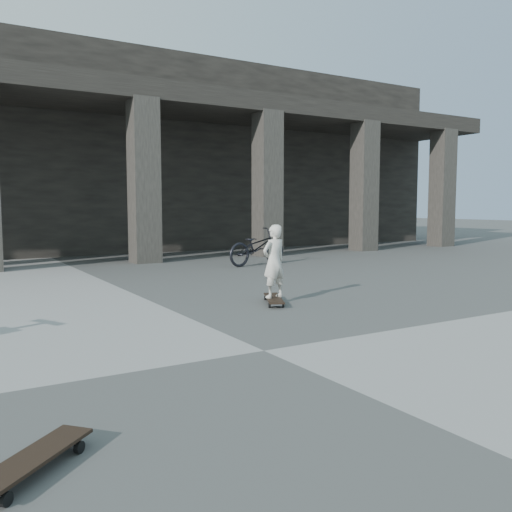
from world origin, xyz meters
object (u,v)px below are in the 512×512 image
skateboard_spare (31,461)px  bicycle (257,247)px  child (274,261)px  longboard (274,299)px

skateboard_spare → bicycle: bicycle is taller
bicycle → child: bearing=140.7°
longboard → bicycle: 5.06m
longboard → bicycle: bicycle is taller
skateboard_spare → child: size_ratio=0.71×
longboard → child: bearing=-10.5°
longboard → child: size_ratio=0.85×
child → bicycle: (2.39, 4.45, -0.17)m
longboard → skateboard_spare: size_ratio=1.20×
skateboard_spare → longboard: bearing=0.7°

